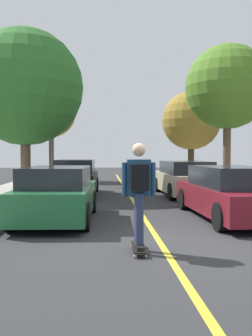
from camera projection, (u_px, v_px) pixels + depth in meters
ground at (161, 244)px, 7.06m from camera, size 80.00×80.00×0.00m
center_line at (140, 211)px, 11.05m from camera, size 0.12×39.20×0.01m
parked_car_left_nearest at (57, 194)px, 9.45m from camera, size 1.91×4.09×1.37m
parked_car_left_near at (75, 178)px, 15.43m from camera, size 1.88×4.33×1.46m
parked_car_right_nearest at (230, 193)px, 9.82m from camera, size 1.97×4.74×1.37m
parked_car_right_near at (185, 178)px, 15.22m from camera, size 1.99×4.53×1.40m
street_tree_left_nearest at (25, 88)px, 15.37m from camera, size 4.79×4.79×6.69m
street_tree_left_near at (51, 113)px, 23.19m from camera, size 3.02×3.02×5.64m
street_tree_right_nearest at (227, 87)px, 16.14m from camera, size 3.64×3.64×6.28m
street_tree_right_near at (191, 121)px, 22.78m from camera, size 3.57×3.57×5.39m
fire_hydrant at (17, 193)px, 11.54m from camera, size 0.20×0.20×0.70m
streetlamp at (50, 131)px, 20.41m from camera, size 0.36×0.24×4.83m
skateboard at (139, 247)px, 6.44m from camera, size 0.24×0.85×0.10m
skateboarder at (139, 188)px, 6.36m from camera, size 0.58×0.70×1.78m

